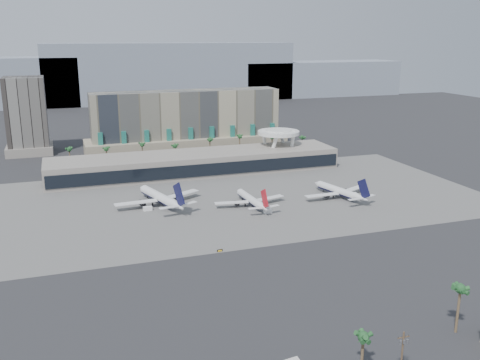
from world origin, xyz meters
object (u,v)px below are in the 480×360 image
object	(u,v)px
airliner_centre	(251,200)
airliner_right	(339,191)
utility_pole	(403,351)
taxiway_sign	(220,251)
service_vehicle_b	(268,211)
service_vehicle_a	(148,209)
airliner_left	(160,197)

from	to	relation	value
airliner_centre	airliner_right	size ratio (longest dim) A/B	0.94
utility_pole	taxiway_sign	size ratio (longest dim) A/B	5.53
airliner_centre	airliner_right	xyz separation A→B (m)	(46.33, -1.49, 0.27)
airliner_right	service_vehicle_b	bearing A→B (deg)	-179.01
airliner_right	service_vehicle_a	size ratio (longest dim) A/B	9.72
airliner_right	taxiway_sign	bearing A→B (deg)	-161.71
airliner_right	service_vehicle_a	xyz separation A→B (m)	(-94.24, 10.37, -2.48)
airliner_left	service_vehicle_b	bearing A→B (deg)	-48.21
airliner_right	service_vehicle_b	size ratio (longest dim) A/B	10.79
airliner_centre	service_vehicle_b	world-z (taller)	airliner_centre
utility_pole	airliner_centre	distance (m)	136.30
airliner_centre	taxiway_sign	bearing A→B (deg)	-125.00
utility_pole	taxiway_sign	world-z (taller)	utility_pole
airliner_left	airliner_centre	bearing A→B (deg)	-36.61
utility_pole	airliner_right	distance (m)	146.17
taxiway_sign	utility_pole	bearing A→B (deg)	-83.89
service_vehicle_a	airliner_right	bearing A→B (deg)	-10.58
utility_pole	service_vehicle_a	xyz separation A→B (m)	(-36.65, 144.66, -6.15)
service_vehicle_a	taxiway_sign	world-z (taller)	service_vehicle_a
taxiway_sign	service_vehicle_a	bearing A→B (deg)	100.92
airliner_left	taxiway_sign	world-z (taller)	airliner_left
service_vehicle_b	taxiway_sign	bearing A→B (deg)	-124.17
airliner_centre	service_vehicle_b	bearing A→B (deg)	-77.43
service_vehicle_a	utility_pole	bearing A→B (deg)	-80.08
utility_pole	airliner_centre	world-z (taller)	airliner_centre
service_vehicle_b	taxiway_sign	world-z (taller)	service_vehicle_b
airliner_centre	service_vehicle_b	xyz separation A→B (m)	(3.56, -12.52, -2.26)
airliner_right	airliner_left	bearing A→B (deg)	155.80
service_vehicle_b	utility_pole	bearing A→B (deg)	-88.15
airliner_left	service_vehicle_a	size ratio (longest dim) A/B	11.03
airliner_left	airliner_centre	xyz separation A→B (m)	(40.92, -15.03, -0.78)
airliner_right	service_vehicle_a	world-z (taller)	airliner_right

